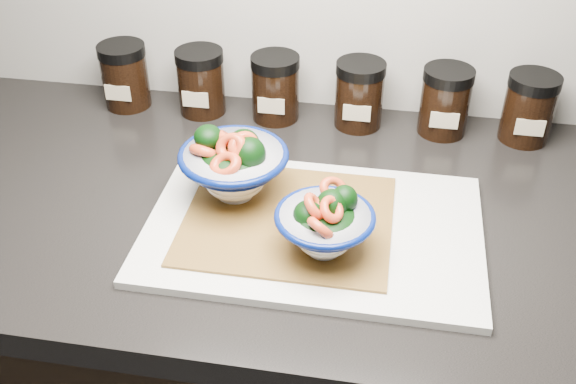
% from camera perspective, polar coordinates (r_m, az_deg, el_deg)
% --- Properties ---
extents(countertop, '(3.50, 0.60, 0.04)m').
position_cam_1_polar(countertop, '(0.99, -4.55, -1.36)').
color(countertop, black).
rests_on(countertop, cabinet).
extents(cutting_board, '(0.45, 0.30, 0.01)m').
position_cam_1_polar(cutting_board, '(0.91, 2.16, -3.12)').
color(cutting_board, silver).
rests_on(cutting_board, countertop).
extents(bamboo_mat, '(0.28, 0.24, 0.00)m').
position_cam_1_polar(bamboo_mat, '(0.92, 0.00, -2.33)').
color(bamboo_mat, olive).
rests_on(bamboo_mat, cutting_board).
extents(bowl_left, '(0.15, 0.15, 0.12)m').
position_cam_1_polar(bowl_left, '(0.93, -4.57, 2.30)').
color(bowl_left, white).
rests_on(bowl_left, bamboo_mat).
extents(bowl_right, '(0.13, 0.13, 0.10)m').
position_cam_1_polar(bowl_right, '(0.84, 3.11, -2.75)').
color(bowl_right, white).
rests_on(bowl_right, bamboo_mat).
extents(spice_jar_a, '(0.08, 0.08, 0.11)m').
position_cam_1_polar(spice_jar_a, '(1.22, -13.65, 9.56)').
color(spice_jar_a, black).
rests_on(spice_jar_a, countertop).
extents(spice_jar_b, '(0.08, 0.08, 0.11)m').
position_cam_1_polar(spice_jar_b, '(1.18, -7.38, 9.25)').
color(spice_jar_b, black).
rests_on(spice_jar_b, countertop).
extents(spice_jar_c, '(0.08, 0.08, 0.11)m').
position_cam_1_polar(spice_jar_c, '(1.15, -1.08, 8.83)').
color(spice_jar_c, black).
rests_on(spice_jar_c, countertop).
extents(spice_jar_d, '(0.08, 0.08, 0.11)m').
position_cam_1_polar(spice_jar_d, '(1.13, 6.06, 8.23)').
color(spice_jar_d, black).
rests_on(spice_jar_d, countertop).
extents(spice_jar_e, '(0.08, 0.08, 0.11)m').
position_cam_1_polar(spice_jar_e, '(1.13, 13.16, 7.50)').
color(spice_jar_e, black).
rests_on(spice_jar_e, countertop).
extents(spice_jar_f, '(0.08, 0.08, 0.11)m').
position_cam_1_polar(spice_jar_f, '(1.15, 19.72, 6.72)').
color(spice_jar_f, black).
rests_on(spice_jar_f, countertop).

